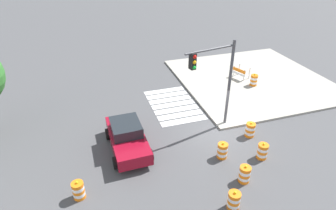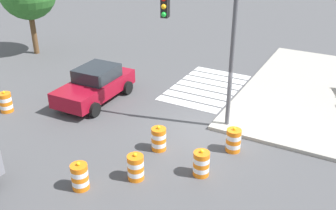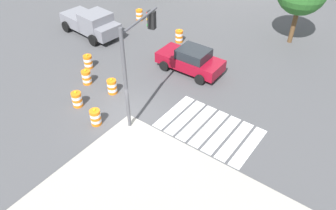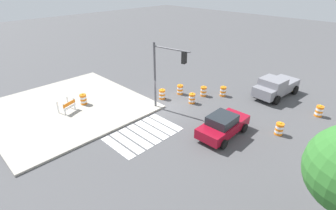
{
  "view_description": "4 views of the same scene",
  "coord_description": "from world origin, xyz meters",
  "px_view_note": "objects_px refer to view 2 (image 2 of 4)",
  "views": [
    {
      "loc": [
        -12.89,
        7.59,
        10.5
      ],
      "look_at": [
        2.44,
        2.7,
        1.01
      ],
      "focal_mm": 30.32,
      "sensor_mm": 36.0,
      "label": 1
    },
    {
      "loc": [
        -13.11,
        -5.18,
        8.08
      ],
      "look_at": [
        -0.37,
        1.69,
        0.91
      ],
      "focal_mm": 41.34,
      "sensor_mm": 36.0,
      "label": 2
    },
    {
      "loc": [
        9.8,
        -9.62,
        11.72
      ],
      "look_at": [
        2.26,
        0.53,
        1.57
      ],
      "focal_mm": 35.06,
      "sensor_mm": 36.0,
      "label": 3
    },
    {
      "loc": [
        13.58,
        13.79,
        10.2
      ],
      "look_at": [
        0.52,
        0.83,
        0.72
      ],
      "focal_mm": 27.01,
      "sensor_mm": 36.0,
      "label": 4
    }
  ],
  "objects_px": {
    "traffic_barrel_crosswalk_end": "(6,102)",
    "traffic_light_pole": "(204,34)",
    "traffic_barrel_near_corner": "(159,139)",
    "traffic_barrel_far_curb": "(233,140)",
    "traffic_barrel_median_far": "(136,167)",
    "sports_car": "(95,84)",
    "traffic_barrel_median_near": "(201,164)",
    "traffic_barrel_lane_center": "(80,177)"
  },
  "relations": [
    {
      "from": "sports_car",
      "to": "traffic_light_pole",
      "type": "xyz_separation_m",
      "value": [
        0.28,
        -5.35,
        3.1
      ]
    },
    {
      "from": "traffic_barrel_median_near",
      "to": "traffic_barrel_median_far",
      "type": "distance_m",
      "value": 2.23
    },
    {
      "from": "sports_car",
      "to": "traffic_barrel_lane_center",
      "type": "distance_m",
      "value": 6.74
    },
    {
      "from": "traffic_barrel_lane_center",
      "to": "traffic_barrel_crosswalk_end",
      "type": "bearing_deg",
      "value": 67.48
    },
    {
      "from": "traffic_barrel_near_corner",
      "to": "traffic_barrel_crosswalk_end",
      "type": "height_order",
      "value": "same"
    },
    {
      "from": "traffic_barrel_median_near",
      "to": "traffic_barrel_lane_center",
      "type": "xyz_separation_m",
      "value": [
        -2.54,
        3.16,
        0.0
      ]
    },
    {
      "from": "sports_car",
      "to": "traffic_barrel_far_curb",
      "type": "relative_size",
      "value": 4.25
    },
    {
      "from": "traffic_light_pole",
      "to": "traffic_barrel_lane_center",
      "type": "bearing_deg",
      "value": 164.41
    },
    {
      "from": "traffic_barrel_median_near",
      "to": "sports_car",
      "type": "bearing_deg",
      "value": 65.87
    },
    {
      "from": "traffic_barrel_crosswalk_end",
      "to": "traffic_barrel_far_curb",
      "type": "height_order",
      "value": "same"
    },
    {
      "from": "traffic_barrel_crosswalk_end",
      "to": "traffic_light_pole",
      "type": "height_order",
      "value": "traffic_light_pole"
    },
    {
      "from": "traffic_barrel_near_corner",
      "to": "traffic_barrel_median_near",
      "type": "relative_size",
      "value": 1.0
    },
    {
      "from": "sports_car",
      "to": "traffic_barrel_near_corner",
      "type": "relative_size",
      "value": 4.25
    },
    {
      "from": "traffic_barrel_lane_center",
      "to": "traffic_light_pole",
      "type": "height_order",
      "value": "traffic_light_pole"
    },
    {
      "from": "sports_car",
      "to": "traffic_barrel_median_far",
      "type": "distance_m",
      "value": 6.64
    },
    {
      "from": "traffic_barrel_near_corner",
      "to": "traffic_barrel_lane_center",
      "type": "bearing_deg",
      "value": 161.35
    },
    {
      "from": "traffic_barrel_median_far",
      "to": "traffic_barrel_far_curb",
      "type": "distance_m",
      "value": 3.95
    },
    {
      "from": "traffic_barrel_near_corner",
      "to": "traffic_barrel_crosswalk_end",
      "type": "bearing_deg",
      "value": 93.97
    },
    {
      "from": "traffic_barrel_near_corner",
      "to": "traffic_barrel_crosswalk_end",
      "type": "xyz_separation_m",
      "value": [
        -0.53,
        7.65,
        0.0
      ]
    },
    {
      "from": "traffic_light_pole",
      "to": "traffic_barrel_near_corner",
      "type": "bearing_deg",
      "value": 168.28
    },
    {
      "from": "traffic_barrel_near_corner",
      "to": "traffic_barrel_far_curb",
      "type": "height_order",
      "value": "same"
    },
    {
      "from": "sports_car",
      "to": "traffic_barrel_crosswalk_end",
      "type": "relative_size",
      "value": 4.25
    },
    {
      "from": "traffic_barrel_median_near",
      "to": "traffic_barrel_lane_center",
      "type": "bearing_deg",
      "value": 128.72
    },
    {
      "from": "traffic_barrel_crosswalk_end",
      "to": "traffic_barrel_far_curb",
      "type": "bearing_deg",
      "value": -80.05
    },
    {
      "from": "traffic_barrel_far_curb",
      "to": "traffic_barrel_near_corner",
      "type": "bearing_deg",
      "value": 116.46
    },
    {
      "from": "sports_car",
      "to": "traffic_light_pole",
      "type": "distance_m",
      "value": 6.19
    },
    {
      "from": "sports_car",
      "to": "traffic_barrel_far_curb",
      "type": "xyz_separation_m",
      "value": [
        -1.12,
        -7.32,
        -0.36
      ]
    },
    {
      "from": "traffic_barrel_near_corner",
      "to": "traffic_barrel_median_far",
      "type": "relative_size",
      "value": 1.0
    },
    {
      "from": "traffic_barrel_crosswalk_end",
      "to": "traffic_light_pole",
      "type": "bearing_deg",
      "value": -68.79
    },
    {
      "from": "sports_car",
      "to": "traffic_barrel_crosswalk_end",
      "type": "height_order",
      "value": "sports_car"
    },
    {
      "from": "sports_car",
      "to": "traffic_barrel_near_corner",
      "type": "height_order",
      "value": "sports_car"
    },
    {
      "from": "traffic_barrel_near_corner",
      "to": "traffic_barrel_median_near",
      "type": "xyz_separation_m",
      "value": [
        -0.71,
        -2.07,
        0.0
      ]
    },
    {
      "from": "traffic_barrel_crosswalk_end",
      "to": "traffic_barrel_median_far",
      "type": "bearing_deg",
      "value": -100.27
    },
    {
      "from": "traffic_light_pole",
      "to": "traffic_barrel_median_near",
      "type": "bearing_deg",
      "value": -155.67
    },
    {
      "from": "sports_car",
      "to": "traffic_barrel_near_corner",
      "type": "distance_m",
      "value": 5.37
    },
    {
      "from": "sports_car",
      "to": "traffic_barrel_median_far",
      "type": "xyz_separation_m",
      "value": [
        -4.32,
        -5.02,
        -0.36
      ]
    },
    {
      "from": "traffic_barrel_median_near",
      "to": "traffic_light_pole",
      "type": "bearing_deg",
      "value": 24.33
    },
    {
      "from": "traffic_barrel_near_corner",
      "to": "traffic_barrel_median_near",
      "type": "distance_m",
      "value": 2.19
    },
    {
      "from": "traffic_barrel_crosswalk_end",
      "to": "traffic_barrel_near_corner",
      "type": "bearing_deg",
      "value": -86.03
    },
    {
      "from": "traffic_barrel_median_far",
      "to": "traffic_light_pole",
      "type": "xyz_separation_m",
      "value": [
        4.6,
        -0.33,
        3.46
      ]
    },
    {
      "from": "traffic_barrel_crosswalk_end",
      "to": "traffic_barrel_lane_center",
      "type": "relative_size",
      "value": 1.0
    },
    {
      "from": "traffic_barrel_median_far",
      "to": "traffic_barrel_crosswalk_end",
      "type": "bearing_deg",
      "value": 79.73
    }
  ]
}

